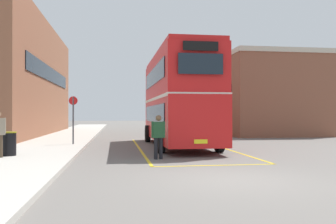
{
  "coord_description": "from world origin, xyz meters",
  "views": [
    {
      "loc": [
        -2.94,
        -9.0,
        1.68
      ],
      "look_at": [
        0.1,
        12.65,
        1.8
      ],
      "focal_mm": 38.73,
      "sensor_mm": 36.0,
      "label": 1
    }
  ],
  "objects": [
    {
      "name": "brick_building_left",
      "position": [
        -10.66,
        20.28,
        4.32
      ],
      "size": [
        5.19,
        20.86,
        8.64
      ],
      "color": "brown",
      "rests_on": "ground"
    },
    {
      "name": "bay_marking_yellow",
      "position": [
        0.19,
        7.63,
        0.0
      ],
      "size": [
        4.31,
        12.15,
        0.01
      ],
      "color": "gold",
      "rests_on": "ground"
    },
    {
      "name": "bus_stop_sign",
      "position": [
        -5.17,
        10.05,
        1.62
      ],
      "size": [
        0.44,
        0.08,
        2.45
      ],
      "color": "#4C4C51",
      "rests_on": "sidewalk_left"
    },
    {
      "name": "litter_bin",
      "position": [
        -6.9,
        5.07,
        0.58
      ],
      "size": [
        0.54,
        0.54,
        0.88
      ],
      "color": "black",
      "rests_on": "sidewalk_left"
    },
    {
      "name": "sidewalk_left",
      "position": [
        -6.5,
        16.8,
        0.07
      ],
      "size": [
        4.0,
        57.6,
        0.14
      ],
      "primitive_type": "cube",
      "color": "#B2ADA3",
      "rests_on": "ground"
    },
    {
      "name": "ground_plane",
      "position": [
        0.0,
        14.4,
        0.0
      ],
      "size": [
        135.6,
        135.6,
        0.0
      ],
      "primitive_type": "plane",
      "color": "#66605B"
    },
    {
      "name": "depot_building_right",
      "position": [
        9.14,
        22.81,
        3.22
      ],
      "size": [
        7.41,
        15.48,
        6.43
      ],
      "color": "brown",
      "rests_on": "ground"
    },
    {
      "name": "single_deck_bus",
      "position": [
        3.92,
        24.56,
        1.64
      ],
      "size": [
        2.73,
        8.91,
        3.02
      ],
      "color": "black",
      "rests_on": "ground"
    },
    {
      "name": "pedestrian_boarding",
      "position": [
        -1.42,
        4.4,
        0.94
      ],
      "size": [
        0.53,
        0.35,
        1.64
      ],
      "color": "black",
      "rests_on": "ground"
    },
    {
      "name": "double_decker_bus",
      "position": [
        0.19,
        9.54,
        2.51
      ],
      "size": [
        2.92,
        10.15,
        4.75
      ],
      "color": "black",
      "rests_on": "ground"
    }
  ]
}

